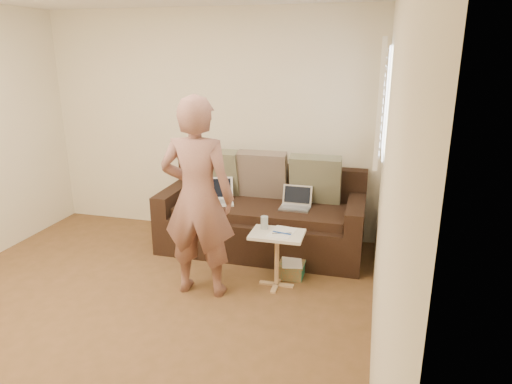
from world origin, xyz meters
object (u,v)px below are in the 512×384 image
(laptop_white, at_px, (217,203))
(sofa, at_px, (262,213))
(person, at_px, (198,198))
(side_table, at_px, (277,259))
(striped_box, at_px, (292,269))
(drinking_glass, at_px, (264,223))
(laptop_silver, at_px, (295,209))

(laptop_white, bearing_deg, sofa, -11.45)
(person, relative_size, side_table, 3.37)
(side_table, xyz_separation_m, striped_box, (0.11, 0.21, -0.19))
(drinking_glass, xyz_separation_m, striped_box, (0.25, 0.14, -0.52))
(sofa, xyz_separation_m, side_table, (0.34, -0.79, -0.16))
(sofa, relative_size, laptop_silver, 6.91)
(striped_box, bearing_deg, laptop_silver, 98.20)
(side_table, bearing_deg, laptop_silver, 87.61)
(laptop_silver, bearing_deg, side_table, -91.58)
(sofa, xyz_separation_m, laptop_white, (-0.49, -0.09, 0.10))
(sofa, xyz_separation_m, striped_box, (0.45, -0.58, -0.35))
(laptop_white, bearing_deg, drinking_glass, -63.25)
(sofa, distance_m, striped_box, 0.81)
(laptop_silver, bearing_deg, striped_box, -80.98)
(sofa, relative_size, striped_box, 8.89)
(side_table, bearing_deg, person, -157.10)
(sofa, relative_size, person, 1.22)
(laptop_white, relative_size, drinking_glass, 3.06)
(laptop_silver, height_order, side_table, laptop_silver)
(laptop_silver, height_order, striped_box, laptop_silver)
(side_table, bearing_deg, striped_box, 63.04)
(drinking_glass, distance_m, striped_box, 0.59)
(sofa, height_order, drinking_glass, sofa)
(laptop_silver, xyz_separation_m, drinking_glass, (-0.17, -0.67, 0.07))
(striped_box, bearing_deg, person, -147.37)
(sofa, relative_size, side_table, 4.11)
(sofa, bearing_deg, drinking_glass, -74.08)
(laptop_silver, distance_m, person, 1.28)
(laptop_silver, relative_size, laptop_white, 0.87)
(laptop_silver, relative_size, striped_box, 1.29)
(laptop_white, relative_size, striped_box, 1.48)
(side_table, relative_size, drinking_glass, 4.46)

